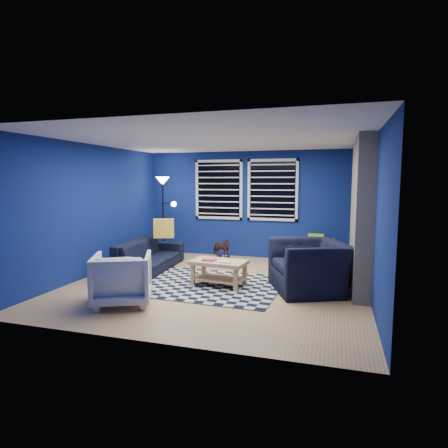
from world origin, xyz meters
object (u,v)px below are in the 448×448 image
Objects in this scene: cabinet at (316,250)px; sofa at (148,255)px; armchair_bent at (122,279)px; coffee_table at (219,268)px; armchair_big at (309,266)px; tv at (361,201)px; rocking_horse at (221,248)px; floor_lamp at (164,192)px.

sofa is at bearing -128.95° from cabinet.
coffee_table is at bearing -154.63° from armchair_bent.
coffee_table is (-1.51, -0.17, -0.09)m from armchair_big.
tv is 3.18m from rocking_horse.
armchair_bent is at bearing -129.78° from coffee_table.
floor_lamp is at bearing -99.51° from armchair_bent.
tv is 1.20× the size of armchair_bent.
sofa is 2.08m from armchair_bent.
rocking_horse is 0.27× the size of floor_lamp.
floor_lamp is (-1.99, 2.00, 1.23)m from coffee_table.
sofa is 1.76m from rocking_horse.
floor_lamp is (-4.37, -0.12, 0.16)m from tv.
armchair_bent is 1.63× the size of rocking_horse.
cabinet is (-0.88, 0.25, -1.11)m from tv.
armchair_bent is 4.48m from cabinet.
floor_lamp reaches higher than tv.
coffee_table is at bearing -115.89° from sofa.
armchair_big is at bearing -27.59° from floor_lamp.
armchair_bent is 3.62m from floor_lamp.
armchair_bent reaches higher than coffee_table.
armchair_bent is at bearing -135.44° from tv.
cabinet is (2.58, 3.66, -0.09)m from armchair_bent.
sofa is 2.52× the size of armchair_bent.
armchair_bent is at bearing -101.76° from cabinet.
rocking_horse is (0.49, 3.33, -0.09)m from armchair_bent.
floor_lamp reaches higher than rocking_horse.
armchair_bent is at bearing -169.26° from rocking_horse.
tv is at bearing 1.52° from floor_lamp.
rocking_horse is (-2.10, 1.86, -0.13)m from armchair_big.
cabinet is 3.73m from floor_lamp.
cabinet is at bearing 5.98° from floor_lamp.
rocking_horse is at bearing -147.52° from cabinet.
floor_lamp is at bearing -178.48° from tv.
armchair_big reaches higher than rocking_horse.
sofa is at bearing -160.75° from tv.
armchair_bent is at bearing -83.68° from armchair_big.
rocking_horse is at bearing 106.17° from coffee_table.
floor_lamp is at bearing 7.52° from sofa.
coffee_table is 2.80m from cabinet.
coffee_table is at bearing -98.99° from cabinet.
floor_lamp is at bearing -140.83° from armchair_big.
tv is at bearing 41.56° from coffee_table.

